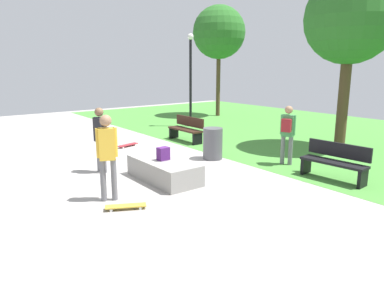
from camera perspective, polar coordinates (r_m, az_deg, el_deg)
ground_plane at (r=10.00m, az=-5.42°, el=-3.72°), size 28.00×28.00×0.00m
grass_lawn at (r=15.71m, az=20.37°, el=1.49°), size 26.60×11.86×0.01m
concrete_ledge at (r=8.85m, az=-4.51°, el=-4.16°), size 2.04×0.95×0.50m
backpack_on_ledge at (r=8.75m, az=-4.61°, el=-1.55°), size 0.21×0.29×0.32m
skater_performing_trick at (r=9.57m, az=-14.46°, el=1.41°), size 0.42×0.26×1.72m
skater_watching at (r=7.48m, az=-13.42°, el=-1.05°), size 0.31×0.40×1.81m
skateboard_by_ledge at (r=7.24m, az=-10.55°, el=-9.73°), size 0.54×0.80×0.08m
skateboard_spare at (r=12.66m, az=-10.23°, el=-0.13°), size 0.38×0.82×0.08m
park_bench_near_path at (r=13.30m, az=-0.87°, el=2.50°), size 1.60×0.48×0.91m
park_bench_by_oak at (r=9.46m, az=21.88°, el=-2.50°), size 1.63×0.57×0.91m
tree_leaning_ash at (r=13.00m, az=24.03°, el=17.75°), size 2.91×2.91×5.71m
tree_young_birch at (r=20.24m, az=4.33°, el=17.33°), size 2.85×2.85×5.96m
lamp_post at (r=16.47m, az=-0.24°, el=11.60°), size 0.28×0.28×4.17m
trash_bin at (r=10.76m, az=3.33°, el=0.07°), size 0.59×0.59×0.95m
pedestrian_with_backpack at (r=10.37m, az=15.02°, el=2.20°), size 0.41×0.43×1.68m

